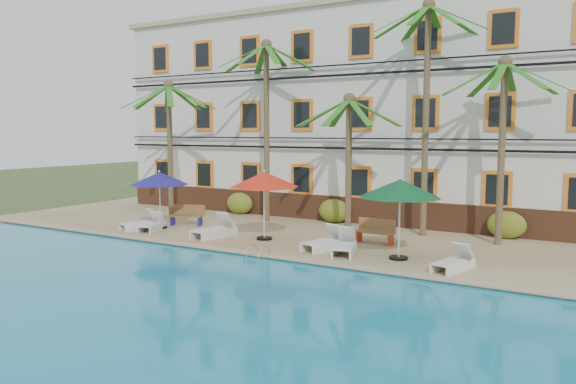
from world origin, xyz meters
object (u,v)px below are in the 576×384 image
Objects in this scene: bench_right at (376,231)px; palm_b at (266,106)px; palm_e at (503,122)px; lounger_c at (215,229)px; pool_ladder at (258,256)px; umbrella_green at (400,189)px; umbrella_blue at (159,179)px; bench_left at (187,215)px; palm_a at (169,128)px; lounger_b at (152,224)px; lounger_e at (345,246)px; lounger_f at (454,262)px; palm_c at (349,140)px; umbrella_red at (264,180)px; lounger_d at (325,242)px; palm_d at (427,88)px; lounger_a at (141,223)px.

palm_b is at bearing 160.36° from bench_right.
palm_e is 11.71m from lounger_c.
umbrella_green is at bearing 24.85° from pool_ladder.
umbrella_blue is 2.12m from bench_left.
palm_a is at bearing 124.08° from umbrella_blue.
lounger_b is at bearing -178.96° from umbrella_green.
bench_left is at bearing -168.43° from palm_e.
lounger_c is at bearing 178.66° from lounger_e.
palm_e reaches higher than bench_right.
bench_left reaches higher than lounger_f.
palm_c reaches higher than umbrella_red.
lounger_b is 1.13× the size of bench_left.
lounger_d is at bearing -39.18° from palm_b.
palm_b is 9.14m from pool_ladder.
bench_left is (0.40, 1.77, 0.21)m from lounger_b.
lounger_d is at bearing -10.75° from bench_left.
palm_a is at bearing 120.20° from lounger_b.
lounger_e is at bearing -16.50° from palm_a.
pool_ladder is at bearing -119.15° from palm_d.
lounger_c is (3.89, 0.17, 0.03)m from lounger_a.
lounger_e is (1.61, -3.76, -3.56)m from palm_c.
palm_d is at bearing 66.93° from bench_right.
palm_a is 0.71× the size of palm_d.
lounger_c is (0.36, -4.41, -5.08)m from palm_b.
palm_e is 6.44m from lounger_f.
palm_d is 3.41× the size of umbrella_green.
lounger_b is at bearing 178.35° from lounger_f.
palm_d reaches higher than palm_c.
pool_ladder is at bearing -125.36° from lounger_d.
palm_a reaches higher than lounger_b.
palm_d is 7.49m from lounger_e.
lounger_e is at bearing -1.34° from lounger_c.
lounger_b is 2.38× the size of pool_ladder.
bench_left is (-8.63, 1.74, 0.18)m from lounger_e.
lounger_b is 3.25m from lounger_c.
palm_c reaches higher than umbrella_green.
umbrella_blue reaches higher than bench_right.
palm_c is 0.62× the size of palm_d.
palm_d is (12.21, 1.52, 1.55)m from palm_a.
palm_c is at bearing -160.93° from palm_d.
palm_a reaches higher than lounger_c.
umbrella_red is (-8.07, -3.65, -2.20)m from palm_e.
bench_left is (-2.49, -2.81, -4.92)m from palm_b.
palm_d is 13.23m from lounger_a.
umbrella_red reaches higher than lounger_b.
palm_c reaches higher than lounger_e.
palm_d reaches higher than umbrella_red.
palm_a reaches higher than lounger_e.
bench_left is at bearing 150.38° from pool_ladder.
umbrella_red reaches higher than pool_ladder.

